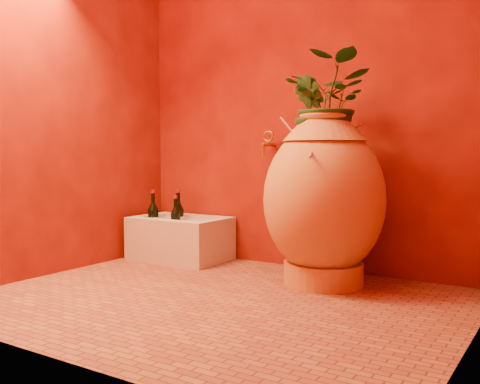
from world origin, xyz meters
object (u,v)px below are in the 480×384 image
Objects in this scene: amphora at (324,199)px; wall_tap at (267,143)px; stone_basin at (180,239)px; wine_bottle_c at (178,219)px; wine_bottle_a at (176,222)px; wine_bottle_b at (153,219)px.

amphora is 5.51× the size of wall_tap.
wine_bottle_c is (-0.05, 0.05, 0.14)m from stone_basin.
stone_basin is 3.66× the size of wall_tap.
stone_basin is 2.29× the size of wine_bottle_a.
wall_tap is at bearing 13.74° from wine_bottle_a.
amphora is 1.24m from stone_basin.
wine_bottle_a is at bearing -71.81° from wine_bottle_c.
stone_basin is at bearing -40.09° from wine_bottle_c.
wine_bottle_c reaches higher than stone_basin.
wine_bottle_b reaches higher than stone_basin.
wine_bottle_c is at bearing 42.26° from wine_bottle_b.
wine_bottle_b is (-0.19, -0.08, 0.14)m from stone_basin.
amphora is 3.44× the size of wine_bottle_a.
wine_bottle_c is (-0.02, 0.05, 0.02)m from wine_bottle_a.
wall_tap reaches higher than wine_bottle_c.
wine_bottle_b is at bearing -155.83° from wine_bottle_a.
wall_tap is (0.68, 0.17, 0.57)m from wine_bottle_a.
wine_bottle_b is 1.82× the size of wall_tap.
wine_bottle_a is 1.60× the size of wall_tap.
wine_bottle_a is (-1.22, 0.12, -0.23)m from amphora.
wine_bottle_c reaches higher than wine_bottle_a.
wall_tap is at bearing 13.66° from stone_basin.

